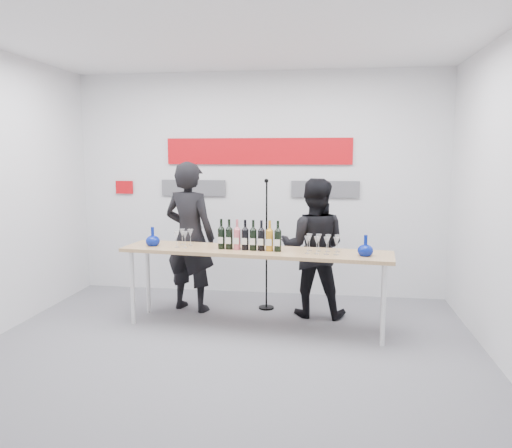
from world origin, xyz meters
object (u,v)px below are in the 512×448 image
presenter_left (190,237)px  mic_stand (266,270)px  presenter_right (314,248)px  tasting_table (255,256)px

presenter_left → mic_stand: bearing=-153.4°
presenter_left → mic_stand: (0.92, 0.16, -0.42)m
presenter_right → mic_stand: presenter_right is taller
tasting_table → presenter_right: (0.62, 0.55, 0.00)m
mic_stand → presenter_left: bearing=-147.7°
tasting_table → presenter_left: 1.04m
tasting_table → mic_stand: (0.04, 0.71, -0.32)m
tasting_table → presenter_right: 0.83m
tasting_table → presenter_left: presenter_left is taller
presenter_right → mic_stand: size_ratio=1.01×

